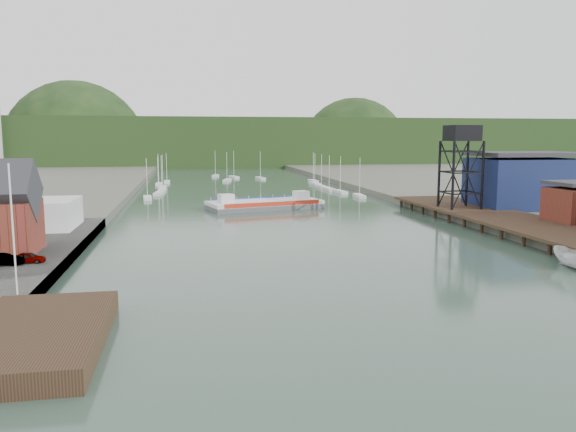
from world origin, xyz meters
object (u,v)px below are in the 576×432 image
object	(u,v)px
lift_tower	(462,138)
chain_ferry	(265,204)
car_west_a	(29,258)
motorboat	(571,258)

from	to	relation	value
lift_tower	chain_ferry	xyz separation A→B (m)	(-35.45, 22.17, -14.61)
lift_tower	car_west_a	distance (m)	79.53
lift_tower	chain_ferry	world-z (taller)	lift_tower
lift_tower	chain_ferry	distance (m)	44.29
car_west_a	chain_ferry	bearing A→B (deg)	-22.73
chain_ferry	motorboat	bearing A→B (deg)	-79.75
motorboat	car_west_a	world-z (taller)	car_west_a
motorboat	lift_tower	bearing A→B (deg)	89.32
lift_tower	chain_ferry	size ratio (longest dim) A/B	0.60
lift_tower	car_west_a	bearing A→B (deg)	-154.05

